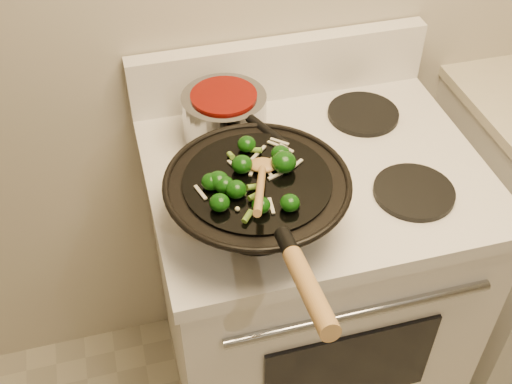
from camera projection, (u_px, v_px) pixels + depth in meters
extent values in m
cube|color=white|center=(304.00, 292.00, 1.83)|extent=(0.76, 0.64, 0.88)
cube|color=white|center=(314.00, 172.00, 1.51)|extent=(0.78, 0.66, 0.04)
cube|color=white|center=(279.00, 68.00, 1.65)|extent=(0.78, 0.05, 0.16)
cylinder|color=#919399|center=(361.00, 313.00, 1.36)|extent=(0.60, 0.02, 0.02)
cube|color=black|center=(349.00, 369.00, 1.52)|extent=(0.42, 0.01, 0.28)
cylinder|color=black|center=(257.00, 222.00, 1.35)|extent=(0.18, 0.18, 0.01)
cylinder|color=black|center=(414.00, 192.00, 1.42)|extent=(0.18, 0.18, 0.01)
cylinder|color=black|center=(225.00, 137.00, 1.56)|extent=(0.18, 0.18, 0.01)
cylinder|color=black|center=(363.00, 114.00, 1.63)|extent=(0.18, 0.18, 0.01)
torus|color=black|center=(257.00, 182.00, 1.27)|extent=(0.38, 0.38, 0.01)
cylinder|color=black|center=(257.00, 181.00, 1.27)|extent=(0.30, 0.30, 0.01)
cylinder|color=black|center=(287.00, 243.00, 1.09)|extent=(0.03, 0.06, 0.04)
cylinder|color=#A67941|center=(310.00, 291.00, 0.98)|extent=(0.04, 0.20, 0.08)
ellipsoid|color=#0C3908|center=(290.00, 203.00, 1.20)|extent=(0.04, 0.04, 0.03)
cylinder|color=#43782B|center=(295.00, 205.00, 1.21)|extent=(0.02, 0.02, 0.01)
ellipsoid|color=#0C3908|center=(247.00, 144.00, 1.33)|extent=(0.04, 0.04, 0.03)
ellipsoid|color=#0C3908|center=(261.00, 205.00, 1.20)|extent=(0.04, 0.04, 0.03)
ellipsoid|color=#0C3908|center=(224.00, 185.00, 1.24)|extent=(0.04, 0.04, 0.03)
cylinder|color=#43782B|center=(230.00, 187.00, 1.24)|extent=(0.01, 0.02, 0.02)
ellipsoid|color=#0C3908|center=(284.00, 162.00, 1.28)|extent=(0.05, 0.05, 0.04)
ellipsoid|color=#0C3908|center=(218.00, 181.00, 1.24)|extent=(0.04, 0.04, 0.04)
ellipsoid|color=#0C3908|center=(242.00, 164.00, 1.28)|extent=(0.04, 0.04, 0.04)
cylinder|color=#43782B|center=(248.00, 168.00, 1.29)|extent=(0.02, 0.02, 0.02)
ellipsoid|color=#0C3908|center=(211.00, 182.00, 1.24)|extent=(0.04, 0.04, 0.03)
ellipsoid|color=#0C3908|center=(220.00, 203.00, 1.20)|extent=(0.04, 0.04, 0.03)
ellipsoid|color=#0C3908|center=(236.00, 189.00, 1.22)|extent=(0.04, 0.04, 0.03)
cylinder|color=#43782B|center=(242.00, 192.00, 1.23)|extent=(0.02, 0.02, 0.02)
ellipsoid|color=#0C3908|center=(280.00, 154.00, 1.30)|extent=(0.04, 0.04, 0.03)
cube|color=beige|center=(253.00, 168.00, 1.29)|extent=(0.03, 0.04, 0.00)
cube|color=beige|center=(278.00, 146.00, 1.34)|extent=(0.04, 0.04, 0.00)
cube|color=beige|center=(271.00, 206.00, 1.21)|extent=(0.01, 0.04, 0.00)
cube|color=beige|center=(280.00, 142.00, 1.35)|extent=(0.04, 0.03, 0.00)
cube|color=beige|center=(267.00, 170.00, 1.29)|extent=(0.01, 0.04, 0.00)
cube|color=beige|center=(286.00, 148.00, 1.34)|extent=(0.03, 0.03, 0.00)
cube|color=beige|center=(258.00, 153.00, 1.32)|extent=(0.04, 0.04, 0.00)
cube|color=beige|center=(295.00, 166.00, 1.30)|extent=(0.04, 0.03, 0.00)
cube|color=beige|center=(200.00, 192.00, 1.24)|extent=(0.02, 0.04, 0.00)
cube|color=beige|center=(218.00, 205.00, 1.21)|extent=(0.02, 0.04, 0.00)
cube|color=beige|center=(276.00, 176.00, 1.27)|extent=(0.04, 0.02, 0.00)
cube|color=beige|center=(235.00, 166.00, 1.29)|extent=(0.02, 0.04, 0.00)
cylinder|color=#6B9E33|center=(231.00, 156.00, 1.31)|extent=(0.02, 0.02, 0.02)
cylinder|color=#6B9E33|center=(247.00, 216.00, 1.18)|extent=(0.02, 0.02, 0.01)
cylinder|color=#6B9E33|center=(253.00, 197.00, 1.22)|extent=(0.02, 0.03, 0.02)
cylinder|color=#6B9E33|center=(256.00, 150.00, 1.32)|extent=(0.02, 0.02, 0.01)
cylinder|color=#6B9E33|center=(271.00, 161.00, 1.30)|extent=(0.03, 0.03, 0.02)
cylinder|color=#6B9E33|center=(252.00, 187.00, 1.24)|extent=(0.03, 0.02, 0.02)
cylinder|color=#6B9E33|center=(240.00, 161.00, 1.30)|extent=(0.02, 0.02, 0.01)
sphere|color=beige|center=(253.00, 213.00, 1.20)|extent=(0.01, 0.01, 0.01)
sphere|color=beige|center=(237.00, 209.00, 1.20)|extent=(0.01, 0.01, 0.01)
sphere|color=beige|center=(269.00, 166.00, 1.29)|extent=(0.01, 0.01, 0.01)
ellipsoid|color=#A67941|center=(263.00, 165.00, 1.29)|extent=(0.07, 0.06, 0.02)
cylinder|color=#A67941|center=(260.00, 189.00, 1.16)|extent=(0.08, 0.22, 0.11)
cylinder|color=#919399|center=(224.00, 116.00, 1.52)|extent=(0.20, 0.20, 0.11)
cylinder|color=#640A04|center=(224.00, 95.00, 1.48)|extent=(0.16, 0.16, 0.01)
cylinder|color=black|center=(267.00, 132.00, 1.39)|extent=(0.07, 0.12, 0.02)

